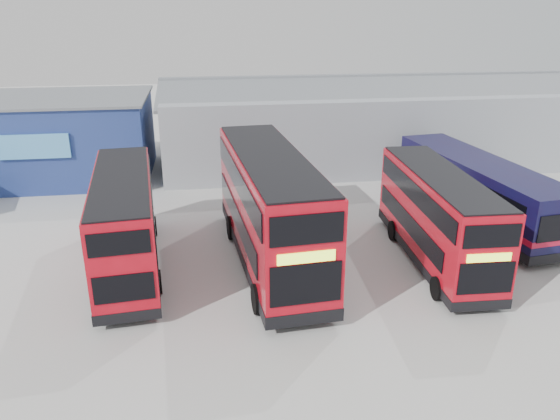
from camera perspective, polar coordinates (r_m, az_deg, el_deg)
The scene contains 7 objects.
ground_plane at distance 21.15m, azimuth 5.27°, elevation -9.39°, with size 120.00×120.00×0.00m, color #AFAFAA.
office_block at distance 37.83m, azimuth -22.69°, elevation 7.04°, with size 12.30×8.32×5.12m.
maintenance_shed at distance 40.52m, azimuth 10.10°, elevation 9.21°, with size 30.50×12.00×5.89m.
double_decker_left at distance 23.45m, azimuth -15.85°, elevation -1.44°, with size 3.28×9.86×4.09m.
double_decker_centre at distance 22.99m, azimuth -1.03°, elevation -0.04°, with size 3.68×11.65×4.85m.
double_decker_right at distance 24.24m, azimuth 16.08°, elevation -0.86°, with size 2.65×9.50×3.98m.
single_decker_blue at distance 29.64m, azimuth 19.88°, elevation 1.88°, with size 4.17×12.05×3.21m.
Camera 1 is at (-4.46, -17.70, 10.68)m, focal length 35.00 mm.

